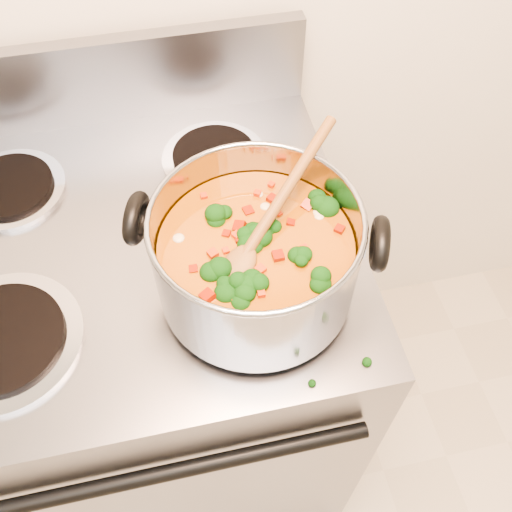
# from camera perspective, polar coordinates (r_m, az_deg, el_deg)

# --- Properties ---
(electric_range) EXTENTS (0.74, 0.67, 1.08)m
(electric_range) POSITION_cam_1_polar(r_m,az_deg,el_deg) (1.31, -9.54, -10.47)
(electric_range) COLOR gray
(electric_range) RESTS_ON ground
(stockpot) EXTENTS (0.34, 0.28, 0.17)m
(stockpot) POSITION_cam_1_polar(r_m,az_deg,el_deg) (0.77, 0.01, -0.12)
(stockpot) COLOR #9B9CA3
(stockpot) RESTS_ON electric_range
(wooden_spoon) EXTENTS (0.22, 0.21, 0.10)m
(wooden_spoon) POSITION_cam_1_polar(r_m,az_deg,el_deg) (0.75, 0.66, 2.85)
(wooden_spoon) COLOR brown
(wooden_spoon) RESTS_ON stockpot
(cooktop_crumbs) EXTENTS (0.21, 0.28, 0.01)m
(cooktop_crumbs) POSITION_cam_1_polar(r_m,az_deg,el_deg) (0.83, 8.67, -6.53)
(cooktop_crumbs) COLOR black
(cooktop_crumbs) RESTS_ON electric_range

